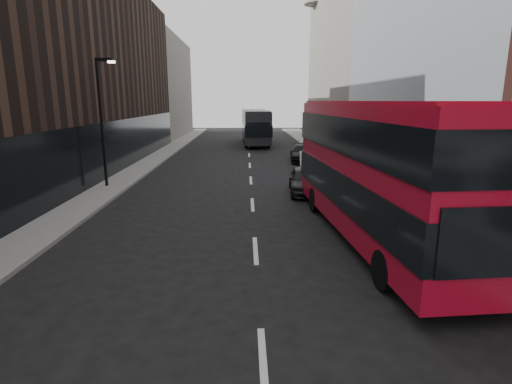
{
  "coord_description": "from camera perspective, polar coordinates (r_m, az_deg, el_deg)",
  "views": [
    {
      "loc": [
        -0.31,
        -4.61,
        4.9
      ],
      "look_at": [
        -0.04,
        5.86,
        2.5
      ],
      "focal_mm": 28.0,
      "sensor_mm": 36.0,
      "label": 1
    }
  ],
  "objects": [
    {
      "name": "sidewalk_right",
      "position": [
        31.0,
        13.16,
        3.63
      ],
      "size": [
        3.0,
        80.0,
        0.15
      ],
      "primitive_type": "cube",
      "color": "slate",
      "rests_on": "ground"
    },
    {
      "name": "sidewalk_left",
      "position": [
        30.97,
        -15.87,
        3.46
      ],
      "size": [
        2.0,
        80.0,
        0.15
      ],
      "primitive_type": "cube",
      "color": "slate",
      "rests_on": "ground"
    },
    {
      "name": "building_modern_block",
      "position": [
        28.63,
        24.73,
        21.87
      ],
      "size": [
        5.03,
        22.0,
        20.0
      ],
      "color": "#94999D",
      "rests_on": "ground"
    },
    {
      "name": "building_victorian",
      "position": [
        50.22,
        12.62,
        18.06
      ],
      "size": [
        6.5,
        24.0,
        21.0
      ],
      "color": "slate",
      "rests_on": "ground"
    },
    {
      "name": "building_left_mid",
      "position": [
        36.43,
        -20.12,
        15.47
      ],
      "size": [
        5.0,
        24.0,
        14.0
      ],
      "primitive_type": "cube",
      "color": "black",
      "rests_on": "ground"
    },
    {
      "name": "building_left_far",
      "position": [
        57.73,
        -13.06,
        14.19
      ],
      "size": [
        5.0,
        20.0,
        13.0
      ],
      "primitive_type": "cube",
      "color": "slate",
      "rests_on": "ground"
    },
    {
      "name": "street_lamp",
      "position": [
        23.96,
        -21.11,
        10.35
      ],
      "size": [
        1.06,
        0.22,
        7.0
      ],
      "color": "black",
      "rests_on": "sidewalk_left"
    },
    {
      "name": "red_bus",
      "position": [
        14.51,
        17.0,
        3.7
      ],
      "size": [
        3.68,
        12.29,
        4.9
      ],
      "rotation": [
        0.0,
        0.0,
        0.07
      ],
      "color": "#A90A20",
      "rests_on": "ground"
    },
    {
      "name": "grey_bus",
      "position": [
        46.14,
        -0.1,
        9.4
      ],
      "size": [
        3.2,
        12.03,
        3.85
      ],
      "rotation": [
        0.0,
        0.0,
        0.03
      ],
      "color": "black",
      "rests_on": "ground"
    },
    {
      "name": "car_a",
      "position": [
        21.7,
        7.01,
        1.67
      ],
      "size": [
        1.96,
        4.24,
        1.41
      ],
      "primitive_type": "imported",
      "rotation": [
        0.0,
        0.0,
        -0.07
      ],
      "color": "black",
      "rests_on": "ground"
    },
    {
      "name": "car_b",
      "position": [
        28.89,
        7.61,
        4.35
      ],
      "size": [
        1.79,
        4.07,
        1.3
      ],
      "primitive_type": "imported",
      "rotation": [
        0.0,
        0.0,
        -0.11
      ],
      "color": "gray",
      "rests_on": "ground"
    },
    {
      "name": "car_c",
      "position": [
        33.26,
        6.58,
        5.53
      ],
      "size": [
        2.31,
        4.78,
        1.34
      ],
      "primitive_type": "imported",
      "rotation": [
        0.0,
        0.0,
        -0.09
      ],
      "color": "black",
      "rests_on": "ground"
    }
  ]
}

